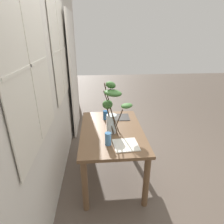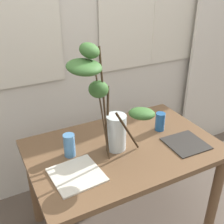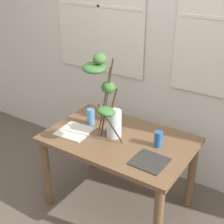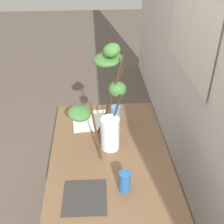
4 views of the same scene
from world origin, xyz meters
TOP-DOWN VIEW (x-y plane):
  - ground at (0.00, 0.00)m, footprint 14.00×14.00m
  - dining_table at (0.00, 0.00)m, footprint 1.24×0.81m
  - vase_with_branches at (-0.12, -0.01)m, footprint 0.45×0.43m
  - drinking_glass_blue_left at (-0.35, 0.07)m, footprint 0.07×0.07m
  - drinking_glass_blue_right at (0.34, 0.07)m, footprint 0.07×0.07m
  - plate_square_left at (-0.38, -0.13)m, footprint 0.29×0.29m
  - plate_square_right at (0.38, -0.17)m, footprint 0.26×0.26m

SIDE VIEW (x-z plane):
  - ground at x=0.00m, z-range 0.00..0.00m
  - dining_table at x=0.00m, z-range 0.25..0.97m
  - plate_square_right at x=0.38m, z-range 0.73..0.74m
  - plate_square_left at x=-0.38m, z-range 0.73..0.74m
  - drinking_glass_blue_right at x=0.34m, z-range 0.73..0.86m
  - drinking_glass_blue_left at x=-0.35m, z-range 0.73..0.88m
  - vase_with_branches at x=-0.12m, z-range 0.69..1.41m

